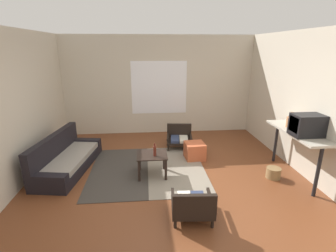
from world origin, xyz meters
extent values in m
plane|color=brown|center=(0.00, 0.00, 0.00)|extent=(7.80, 7.80, 0.00)
cube|color=beige|center=(0.00, 3.06, 1.35)|extent=(5.60, 0.12, 2.70)
cube|color=white|center=(0.00, 3.00, 1.30)|extent=(1.53, 0.01, 1.45)
cube|color=beige|center=(2.66, 0.30, 1.35)|extent=(0.12, 6.60, 2.70)
cube|color=beige|center=(-2.66, 0.30, 1.35)|extent=(0.12, 6.60, 2.70)
cube|color=#38332D|center=(-0.95, 0.65, 0.01)|extent=(1.14, 2.19, 0.01)
cube|color=gray|center=(0.19, 0.65, 0.01)|extent=(1.14, 2.19, 0.01)
cube|color=black|center=(-1.94, 0.80, 0.10)|extent=(0.98, 1.98, 0.20)
cube|color=gray|center=(-1.91, 0.80, 0.25)|extent=(0.85, 1.79, 0.10)
cube|color=black|center=(-2.23, 0.85, 0.41)|extent=(0.43, 1.90, 0.62)
cube|color=black|center=(-1.81, 1.65, 0.17)|extent=(0.72, 0.28, 0.34)
cube|color=black|center=(-2.07, -0.04, 0.17)|extent=(0.72, 0.28, 0.34)
cube|color=black|center=(-0.29, 0.41, 0.43)|extent=(0.57, 0.52, 0.02)
cube|color=black|center=(-0.54, 0.63, 0.21)|extent=(0.04, 0.04, 0.42)
cube|color=black|center=(-0.05, 0.63, 0.21)|extent=(0.04, 0.04, 0.42)
cube|color=black|center=(-0.54, 0.19, 0.21)|extent=(0.04, 0.04, 0.42)
cube|color=black|center=(-0.05, 0.19, 0.21)|extent=(0.04, 0.04, 0.42)
cylinder|color=black|center=(0.65, 1.50, 0.08)|extent=(0.04, 0.04, 0.15)
cylinder|color=black|center=(0.13, 1.56, 0.08)|extent=(0.04, 0.04, 0.15)
cylinder|color=black|center=(0.70, 1.94, 0.08)|extent=(0.04, 0.04, 0.15)
cylinder|color=black|center=(0.18, 2.00, 0.08)|extent=(0.04, 0.04, 0.15)
cube|color=black|center=(0.41, 1.75, 0.18)|extent=(0.66, 0.59, 0.05)
cube|color=beige|center=(0.52, 1.72, 0.23)|extent=(0.25, 0.49, 0.06)
cube|color=#2D3856|center=(0.30, 1.74, 0.23)|extent=(0.25, 0.49, 0.06)
cube|color=black|center=(0.44, 1.98, 0.37)|extent=(0.61, 0.14, 0.34)
cube|color=black|center=(0.69, 1.72, 0.29)|extent=(0.10, 0.53, 0.04)
cube|color=black|center=(0.13, 1.78, 0.29)|extent=(0.10, 0.53, 0.04)
cylinder|color=black|center=(0.01, -0.60, 0.06)|extent=(0.04, 0.04, 0.13)
cylinder|color=black|center=(0.52, -0.64, 0.06)|extent=(0.04, 0.04, 0.13)
cylinder|color=black|center=(-0.03, -1.12, 0.06)|extent=(0.04, 0.04, 0.13)
cylinder|color=black|center=(0.48, -1.16, 0.06)|extent=(0.04, 0.04, 0.13)
cube|color=black|center=(0.25, -0.88, 0.15)|extent=(0.64, 0.64, 0.05)
cube|color=silver|center=(0.15, -0.85, 0.21)|extent=(0.24, 0.55, 0.06)
cube|color=#2D3856|center=(0.35, -0.86, 0.21)|extent=(0.24, 0.55, 0.06)
cube|color=black|center=(0.23, -1.15, 0.35)|extent=(0.60, 0.11, 0.34)
cube|color=black|center=(-0.03, -0.86, 0.27)|extent=(0.09, 0.60, 0.04)
cube|color=black|center=(0.52, -0.90, 0.27)|extent=(0.09, 0.60, 0.04)
cube|color=#BC5633|center=(0.67, 1.10, 0.18)|extent=(0.45, 0.45, 0.36)
cube|color=#B2AD9E|center=(2.36, 0.13, 0.90)|extent=(0.48, 1.49, 0.04)
cylinder|color=black|center=(2.36, -0.55, 0.44)|extent=(0.06, 0.06, 0.88)
cylinder|color=black|center=(2.36, 0.81, 0.44)|extent=(0.06, 0.06, 0.88)
cube|color=black|center=(2.36, -0.12, 1.10)|extent=(0.53, 0.35, 0.38)
cube|color=black|center=(2.11, -0.12, 1.12)|extent=(0.01, 0.27, 0.26)
cylinder|color=#A87047|center=(2.36, 0.37, 1.01)|extent=(0.18, 0.18, 0.19)
cylinder|color=#A87047|center=(2.36, 0.37, 1.16)|extent=(0.07, 0.07, 0.10)
cylinder|color=#5B2319|center=(-0.24, 0.34, 0.53)|extent=(0.06, 0.06, 0.19)
cylinder|color=#5B2319|center=(-0.24, 0.34, 0.66)|extent=(0.03, 0.03, 0.06)
cylinder|color=olive|center=(1.99, 0.09, 0.10)|extent=(0.26, 0.26, 0.20)
camera|label=1|loc=(-0.39, -3.99, 2.37)|focal=26.96mm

